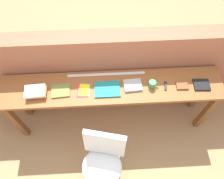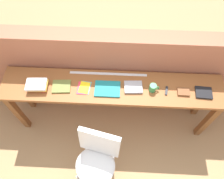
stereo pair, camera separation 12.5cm
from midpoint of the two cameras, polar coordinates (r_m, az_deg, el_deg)
name	(u,v)px [view 2 (the right image)]	position (r m, az deg, el deg)	size (l,w,h in m)	color
ground_plane	(111,138)	(3.10, 0.96, -12.69)	(40.00, 40.00, 0.00)	tan
brick_wall_back	(113,73)	(2.79, 1.68, 4.29)	(6.00, 0.20, 1.33)	#9E5B42
sideboard	(112,93)	(2.54, 1.47, -0.95)	(2.50, 0.44, 0.88)	brown
chair_white_moulded	(97,158)	(2.48, -2.48, -17.46)	(0.53, 0.54, 0.89)	white
book_stack_leftmost	(37,85)	(2.50, -17.59, 1.01)	(0.23, 0.17, 0.08)	red
magazine_cycling	(61,86)	(2.46, -11.66, 0.73)	(0.20, 0.17, 0.02)	olive
pamphlet_pile_colourful	(84,88)	(2.42, -5.88, 0.42)	(0.15, 0.18, 0.01)	#3399D8
book_open_centre	(107,89)	(2.39, 0.29, 0.11)	(0.28, 0.20, 0.02)	#19757A
book_grey_hardcover	(133,87)	(2.42, 7.06, 0.54)	(0.20, 0.15, 0.03)	#9E9EA3
mug	(153,88)	(2.41, 12.12, 0.37)	(0.11, 0.08, 0.09)	#338C4C
multitool_folded	(166,91)	(2.47, 15.46, -0.34)	(0.02, 0.11, 0.02)	black
leather_journal_brown	(183,92)	(2.52, 19.52, -0.64)	(0.13, 0.10, 0.02)	brown
book_repair_rightmost	(204,93)	(2.59, 24.11, -0.82)	(0.18, 0.15, 0.02)	black
ruler_metal_back_edge	(108,74)	(2.51, 0.43, 4.07)	(0.89, 0.03, 0.00)	silver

